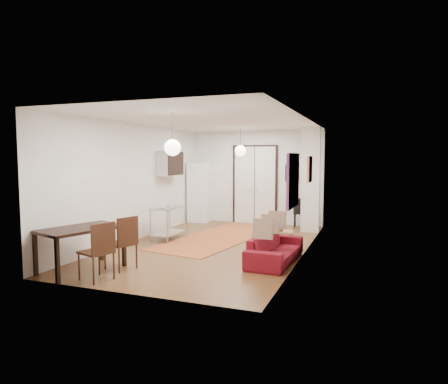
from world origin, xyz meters
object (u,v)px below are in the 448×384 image
(dining_chair_near, at_px, (124,237))
(black_side_chair, at_px, (301,210))
(dining_chair_far, at_px, (100,245))
(coffee_table, at_px, (276,233))
(kitchen_counter, at_px, (168,219))
(sofa, at_px, (275,248))
(dining_table, at_px, (81,232))
(fridge, at_px, (200,192))

(dining_chair_near, relative_size, black_side_chair, 1.11)
(dining_chair_far, bearing_deg, coffee_table, 164.80)
(kitchen_counter, bearing_deg, black_side_chair, 44.78)
(sofa, height_order, coffee_table, sofa)
(coffee_table, xyz_separation_m, dining_chair_far, (-2.27, -3.52, 0.27))
(black_side_chair, bearing_deg, dining_table, 57.94)
(dining_chair_near, distance_m, dining_chair_far, 0.70)
(fridge, height_order, dining_chair_near, fridge)
(dining_table, relative_size, dining_chair_far, 1.64)
(coffee_table, xyz_separation_m, dining_chair_near, (-2.27, -2.82, 0.27))
(sofa, xyz_separation_m, fridge, (-3.42, 4.04, 0.68))
(dining_table, bearing_deg, dining_chair_far, -22.58)
(coffee_table, relative_size, dining_chair_near, 0.89)
(dining_chair_far, bearing_deg, kitchen_counter, -154.55)
(fridge, distance_m, black_side_chair, 3.28)
(kitchen_counter, bearing_deg, fridge, 97.06)
(coffee_table, xyz_separation_m, black_side_chair, (0.14, 2.70, 0.22))
(kitchen_counter, bearing_deg, dining_chair_near, -80.73)
(dining_table, bearing_deg, fridge, 92.35)
(sofa, xyz_separation_m, coffee_table, (-0.32, 1.43, 0.03))
(fridge, relative_size, black_side_chair, 2.12)
(fridge, xyz_separation_m, dining_chair_far, (0.84, -6.13, -0.37))
(coffee_table, height_order, dining_chair_near, dining_chair_near)
(dining_chair_near, bearing_deg, kitchen_counter, -152.48)
(sofa, relative_size, dining_chair_near, 1.86)
(coffee_table, relative_size, black_side_chair, 1.00)
(sofa, bearing_deg, kitchen_counter, 70.90)
(sofa, distance_m, dining_chair_far, 3.34)
(kitchen_counter, xyz_separation_m, black_side_chair, (2.86, 2.91, 0.00))
(kitchen_counter, relative_size, black_side_chair, 1.22)
(coffee_table, bearing_deg, black_side_chair, 87.00)
(kitchen_counter, relative_size, dining_table, 0.66)
(dining_table, xyz_separation_m, dining_chair_far, (0.60, -0.25, -0.14))
(coffee_table, height_order, kitchen_counter, kitchen_counter)
(dining_chair_far, bearing_deg, black_side_chair, 176.40)
(sofa, xyz_separation_m, dining_table, (-3.18, -1.84, 0.44))
(coffee_table, relative_size, dining_chair_far, 0.89)
(dining_chair_near, bearing_deg, sofa, 135.88)
(sofa, distance_m, dining_table, 3.70)
(dining_chair_near, xyz_separation_m, black_side_chair, (2.41, 5.52, -0.06))
(coffee_table, distance_m, kitchen_counter, 2.74)
(sofa, relative_size, fridge, 0.98)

